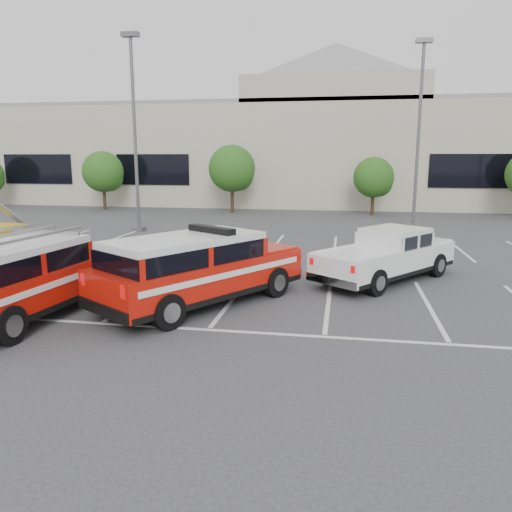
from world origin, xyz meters
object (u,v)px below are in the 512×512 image
(tree_left, at_px, (104,173))
(light_pole_left, at_px, (135,134))
(white_pickup, at_px, (386,260))
(ladder_suv, at_px, (24,284))
(tree_mid_right, at_px, (375,179))
(fire_chief_suv, at_px, (198,274))
(tree_mid_left, at_px, (233,170))
(light_pole_mid, at_px, (419,135))
(convention_building, at_px, (313,148))

(tree_left, xyz_separation_m, light_pole_left, (6.91, -10.05, 2.41))
(white_pickup, relative_size, ladder_suv, 0.95)
(tree_mid_right, distance_m, fire_chief_suv, 23.75)
(tree_mid_left, xyz_separation_m, white_pickup, (9.38, -19.22, -2.37))
(light_pole_mid, relative_size, ladder_suv, 1.77)
(convention_building, height_order, white_pickup, convention_building)
(white_pickup, bearing_deg, tree_mid_right, 126.00)
(fire_chief_suv, bearing_deg, ladder_suv, -122.37)
(light_pole_left, height_order, white_pickup, light_pole_left)
(convention_building, height_order, light_pole_mid, convention_building)
(tree_mid_right, bearing_deg, tree_left, 180.00)
(tree_mid_right, height_order, light_pole_mid, light_pole_mid)
(light_pole_mid, bearing_deg, light_pole_left, -165.07)
(ladder_suv, bearing_deg, tree_mid_right, 75.39)
(light_pole_left, bearing_deg, white_pickup, -36.34)
(convention_building, xyz_separation_m, light_pole_mid, (6.82, -15.86, 0.47))
(ladder_suv, bearing_deg, tree_mid_left, 97.43)
(tree_mid_left, height_order, ladder_suv, tree_mid_left)
(white_pickup, bearing_deg, tree_left, 173.09)
(convention_building, xyz_separation_m, white_pickup, (4.29, -29.03, -4.04))
(light_pole_left, xyz_separation_m, fire_chief_suv, (7.20, -12.90, -4.32))
(tree_mid_right, bearing_deg, convention_building, 116.57)
(light_pole_mid, xyz_separation_m, ladder_suv, (-11.78, -18.71, -4.31))
(tree_left, xyz_separation_m, ladder_suv, (10.13, -24.76, -1.90))
(tree_left, xyz_separation_m, tree_mid_right, (20.00, -0.00, -0.27))
(tree_mid_left, bearing_deg, fire_chief_suv, -79.85)
(tree_mid_right, distance_m, ladder_suv, 26.70)
(convention_building, bearing_deg, tree_mid_right, -63.43)
(light_pole_left, distance_m, light_pole_mid, 15.52)
(fire_chief_suv, bearing_deg, light_pole_mid, 98.37)
(light_pole_mid, bearing_deg, tree_left, 164.57)
(convention_building, xyz_separation_m, light_pole_left, (-8.18, -19.86, 0.47))
(convention_building, relative_size, light_pole_mid, 5.86)
(light_pole_left, bearing_deg, convention_building, 67.61)
(convention_building, relative_size, white_pickup, 10.86)
(tree_mid_right, xyz_separation_m, light_pole_mid, (1.91, -6.05, 2.68))
(tree_mid_right, xyz_separation_m, white_pickup, (-0.62, -19.22, -1.83))
(white_pickup, bearing_deg, light_pole_left, -178.48)
(tree_mid_right, height_order, ladder_suv, tree_mid_right)
(fire_chief_suv, bearing_deg, tree_mid_right, 108.74)
(tree_left, height_order, fire_chief_suv, tree_left)
(convention_building, xyz_separation_m, fire_chief_suv, (-0.98, -32.76, -3.85))
(light_pole_left, bearing_deg, light_pole_mid, 14.93)
(convention_building, xyz_separation_m, tree_left, (-15.09, -9.82, -1.95))
(tree_left, distance_m, light_pole_mid, 22.86)
(fire_chief_suv, bearing_deg, convention_building, 121.43)
(tree_mid_right, xyz_separation_m, ladder_suv, (-9.87, -24.76, -1.63))
(tree_mid_right, distance_m, light_pole_left, 16.72)
(tree_left, bearing_deg, convention_building, 33.05)
(light_pole_mid, xyz_separation_m, white_pickup, (-2.53, -13.17, -4.51))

